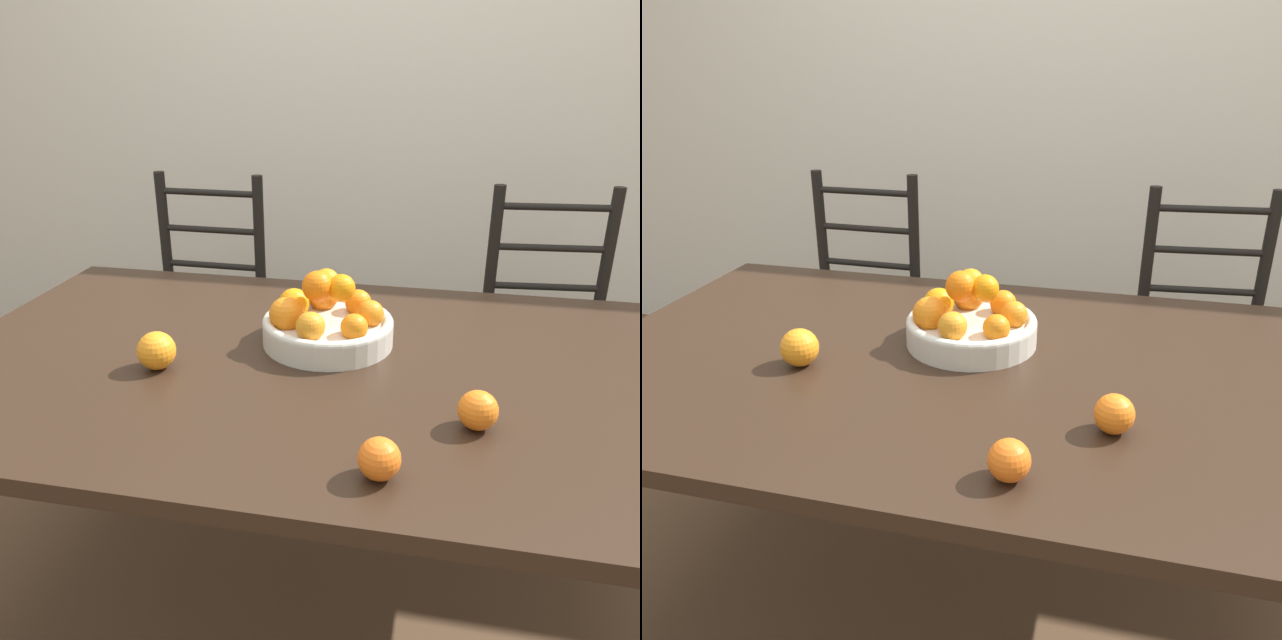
{
  "view_description": "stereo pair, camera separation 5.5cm",
  "coord_description": "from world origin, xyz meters",
  "views": [
    {
      "loc": [
        0.27,
        -1.2,
        1.32
      ],
      "look_at": [
        0.02,
        0.0,
        0.81
      ],
      "focal_mm": 35.0,
      "sensor_mm": 36.0,
      "label": 1
    },
    {
      "loc": [
        0.32,
        -1.19,
        1.32
      ],
      "look_at": [
        0.02,
        0.0,
        0.81
      ],
      "focal_mm": 35.0,
      "sensor_mm": 36.0,
      "label": 2
    }
  ],
  "objects": [
    {
      "name": "ground_plane",
      "position": [
        0.0,
        0.0,
        0.0
      ],
      "size": [
        12.0,
        12.0,
        0.0
      ],
      "primitive_type": "plane",
      "color": "brown"
    },
    {
      "name": "dining_table",
      "position": [
        0.0,
        0.0,
        0.64
      ],
      "size": [
        1.65,
        1.02,
        0.72
      ],
      "color": "black",
      "rests_on": "ground_plane"
    },
    {
      "name": "orange_loose_1",
      "position": [
        0.35,
        -0.21,
        0.76
      ],
      "size": [
        0.07,
        0.07,
        0.07
      ],
      "color": "orange",
      "rests_on": "dining_table"
    },
    {
      "name": "orange_loose_0",
      "position": [
        -0.31,
        -0.11,
        0.76
      ],
      "size": [
        0.08,
        0.08,
        0.08
      ],
      "color": "orange",
      "rests_on": "dining_table"
    },
    {
      "name": "fruit_bowl",
      "position": [
        0.02,
        0.09,
        0.77
      ],
      "size": [
        0.3,
        0.3,
        0.18
      ],
      "color": "beige",
      "rests_on": "dining_table"
    },
    {
      "name": "wall_back",
      "position": [
        0.0,
        1.57,
        1.3
      ],
      "size": [
        8.0,
        0.06,
        2.6
      ],
      "color": "silver",
      "rests_on": "ground_plane"
    },
    {
      "name": "orange_loose_2",
      "position": [
        0.19,
        -0.39,
        0.75
      ],
      "size": [
        0.07,
        0.07,
        0.07
      ],
      "color": "orange",
      "rests_on": "dining_table"
    },
    {
      "name": "chair_left",
      "position": [
        -0.6,
        0.83,
        0.46
      ],
      "size": [
        0.43,
        0.41,
        0.95
      ],
      "rotation": [
        0.0,
        0.0,
        -0.02
      ],
      "color": "black",
      "rests_on": "ground_plane"
    },
    {
      "name": "chair_right",
      "position": [
        0.64,
        0.83,
        0.46
      ],
      "size": [
        0.45,
        0.44,
        0.95
      ],
      "rotation": [
        0.0,
        0.0,
        0.09
      ],
      "color": "black",
      "rests_on": "ground_plane"
    }
  ]
}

